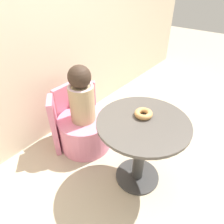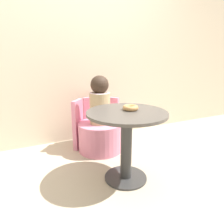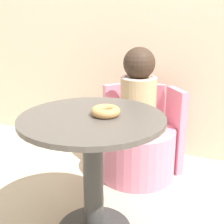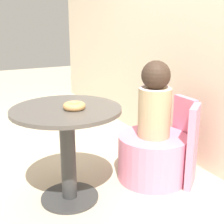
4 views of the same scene
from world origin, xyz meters
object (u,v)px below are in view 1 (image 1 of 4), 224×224
at_px(round_table, 141,140).
at_px(child_figure, 81,95).
at_px(tub_chair, 85,132).
at_px(donut, 143,114).

relative_size(round_table, child_figure, 1.25).
bearing_deg(round_table, tub_chair, 88.80).
relative_size(tub_chair, child_figure, 0.94).
height_order(round_table, tub_chair, round_table).
xyz_separation_m(round_table, tub_chair, (0.01, 0.67, -0.29)).
height_order(tub_chair, child_figure, child_figure).
bearing_deg(round_table, donut, 32.31).
bearing_deg(round_table, child_figure, 88.80).
relative_size(round_table, donut, 5.04).
bearing_deg(tub_chair, round_table, -91.20).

